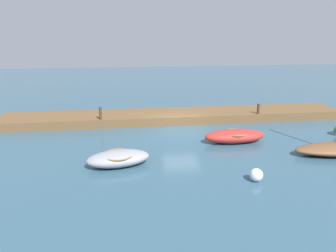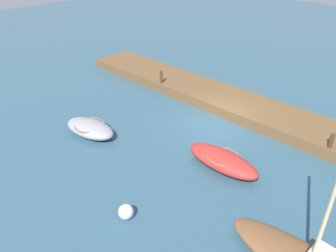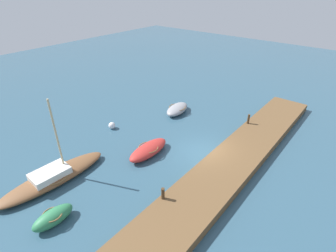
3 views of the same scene
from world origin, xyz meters
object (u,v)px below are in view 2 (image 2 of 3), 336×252
at_px(rowboat_red, 222,160).
at_px(mooring_post_west, 331,141).
at_px(rowboat_grey, 90,128).
at_px(mooring_post_mid_west, 161,77).
at_px(marker_buoy, 126,212).

distance_m(rowboat_red, mooring_post_west, 5.32).
bearing_deg(mooring_post_west, rowboat_grey, 33.57).
bearing_deg(mooring_post_mid_west, mooring_post_west, 180.00).
bearing_deg(mooring_post_mid_west, rowboat_grey, 100.57).
height_order(rowboat_grey, mooring_post_west, mooring_post_west).
bearing_deg(marker_buoy, rowboat_red, -98.87).
bearing_deg(rowboat_red, mooring_post_mid_west, -27.62).
height_order(rowboat_red, mooring_post_west, mooring_post_west).
bearing_deg(mooring_post_west, marker_buoy, 66.49).
bearing_deg(mooring_post_mid_west, marker_buoy, 128.31).
distance_m(mooring_post_west, marker_buoy, 10.16).
distance_m(rowboat_grey, mooring_post_west, 12.18).
height_order(rowboat_grey, mooring_post_mid_west, mooring_post_mid_west).
xyz_separation_m(mooring_post_west, mooring_post_mid_west, (11.39, 0.00, 0.06)).
bearing_deg(rowboat_grey, marker_buoy, 147.86).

